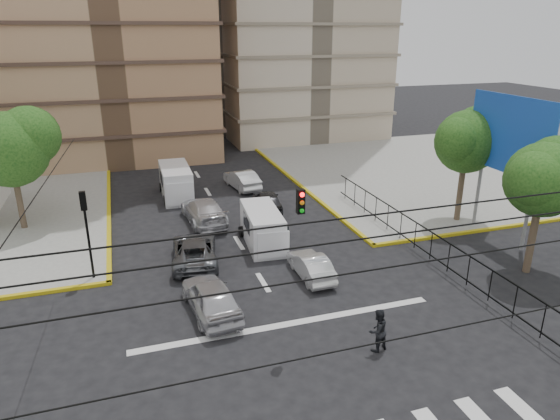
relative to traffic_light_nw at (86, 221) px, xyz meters
name	(u,v)px	position (x,y,z in m)	size (l,w,h in m)	color
ground	(298,340)	(7.80, -7.80, -3.11)	(160.00, 160.00, 0.00)	black
sidewalk_ne	(436,169)	(27.80, 12.20, -3.04)	(26.00, 26.00, 0.15)	gray
stop_line	(289,324)	(7.80, -6.60, -3.11)	(13.00, 0.40, 0.01)	silver
park_fence	(429,262)	(16.80, -3.30, -3.11)	(0.10, 22.50, 1.66)	black
billboard	(511,137)	(22.25, -1.80, 2.89)	(0.36, 6.20, 8.10)	slate
tree_park_a	(545,176)	(20.88, -5.79, 1.90)	(4.41, 3.60, 6.83)	#473828
tree_park_c	(468,139)	(21.89, 1.21, 2.22)	(4.65, 3.80, 7.25)	#473828
tree_tudor	(11,146)	(-4.10, 8.21, 2.11)	(5.39, 4.40, 7.43)	#473828
traffic_light_nw	(86,221)	(0.00, 0.00, 0.00)	(0.28, 0.22, 4.40)	black
traffic_light_hanging	(323,218)	(7.80, -9.84, 2.79)	(18.00, 9.12, 0.92)	black
van_right_lane	(263,229)	(9.04, 1.39, -2.11)	(2.16, 4.71, 2.06)	silver
van_left_lane	(176,183)	(5.44, 11.44, -2.00)	(2.13, 5.09, 2.28)	silver
car_silver_front_left	(211,297)	(4.93, -4.72, -2.34)	(1.81, 4.50, 1.53)	silver
car_white_front_right	(311,266)	(10.21, -2.95, -2.50)	(1.29, 3.69, 1.22)	silver
car_grey_mid_left	(195,250)	(5.02, 0.48, -2.43)	(2.26, 4.89, 1.36)	#585B60
car_silver_rear_left	(204,211)	(6.48, 6.08, -2.34)	(2.16, 5.32, 1.54)	silver
car_darkgrey_mid_right	(267,201)	(10.90, 6.89, -2.41)	(1.65, 4.11, 1.40)	#27272A
car_white_rear_right	(242,179)	(10.50, 12.30, -2.40)	(1.52, 4.35, 1.43)	white
pedestrian_crosswalk	(378,330)	(10.42, -9.31, -2.25)	(0.84, 0.66, 1.73)	black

